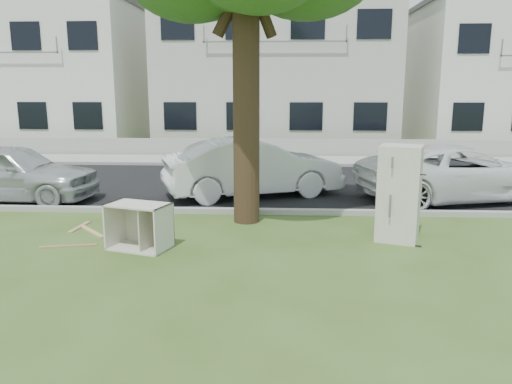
{
  "coord_description": "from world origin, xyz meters",
  "views": [
    {
      "loc": [
        0.31,
        -8.38,
        2.73
      ],
      "look_at": [
        -0.14,
        0.6,
        0.88
      ],
      "focal_mm": 35.0,
      "sensor_mm": 36.0,
      "label": 1
    }
  ],
  "objects_px": {
    "fridge": "(399,193)",
    "car_right": "(458,173)",
    "cabinet": "(139,226)",
    "car_center": "(253,168)",
    "car_left": "(10,172)"
  },
  "relations": [
    {
      "from": "car_left",
      "to": "cabinet",
      "type": "bearing_deg",
      "value": -126.99
    },
    {
      "from": "cabinet",
      "to": "car_right",
      "type": "height_order",
      "value": "car_right"
    },
    {
      "from": "fridge",
      "to": "car_right",
      "type": "relative_size",
      "value": 0.35
    },
    {
      "from": "fridge",
      "to": "car_center",
      "type": "distance_m",
      "value": 4.73
    },
    {
      "from": "cabinet",
      "to": "car_center",
      "type": "bearing_deg",
      "value": 86.64
    },
    {
      "from": "car_center",
      "to": "fridge",
      "type": "bearing_deg",
      "value": -163.36
    },
    {
      "from": "fridge",
      "to": "cabinet",
      "type": "bearing_deg",
      "value": -150.94
    },
    {
      "from": "fridge",
      "to": "cabinet",
      "type": "height_order",
      "value": "fridge"
    },
    {
      "from": "cabinet",
      "to": "car_left",
      "type": "xyz_separation_m",
      "value": [
        -4.25,
        3.57,
        0.33
      ]
    },
    {
      "from": "fridge",
      "to": "car_left",
      "type": "distance_m",
      "value": 9.3
    },
    {
      "from": "cabinet",
      "to": "car_left",
      "type": "height_order",
      "value": "car_left"
    },
    {
      "from": "cabinet",
      "to": "car_center",
      "type": "relative_size",
      "value": 0.23
    },
    {
      "from": "fridge",
      "to": "car_left",
      "type": "relative_size",
      "value": 0.41
    },
    {
      "from": "car_center",
      "to": "car_right",
      "type": "relative_size",
      "value": 0.92
    },
    {
      "from": "car_right",
      "to": "cabinet",
      "type": "bearing_deg",
      "value": 106.63
    }
  ]
}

